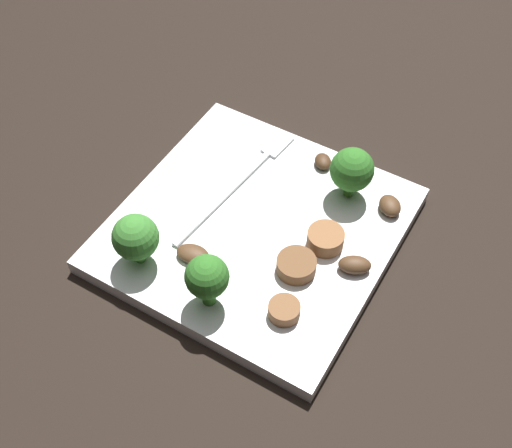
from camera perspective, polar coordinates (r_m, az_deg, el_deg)
ground_plane at (r=0.64m, az=0.00°, el=-0.93°), size 1.40×1.40×0.00m
plate at (r=0.63m, az=0.00°, el=-0.47°), size 0.25×0.25×0.02m
fork at (r=0.66m, az=-1.08°, el=3.95°), size 0.18×0.03×0.00m
broccoli_floret_0 at (r=0.63m, az=8.20°, el=4.58°), size 0.04×0.04×0.06m
broccoli_floret_1 at (r=0.55m, az=-4.21°, el=-4.60°), size 0.04×0.04×0.06m
broccoli_floret_2 at (r=0.58m, az=-10.26°, el=-1.15°), size 0.04×0.04×0.05m
sausage_slice_0 at (r=0.61m, az=5.96°, el=-1.27°), size 0.05×0.05×0.02m
sausage_slice_1 at (r=0.57m, az=2.42°, el=-7.37°), size 0.03×0.03×0.01m
sausage_slice_2 at (r=0.59m, az=3.47°, el=-3.55°), size 0.05×0.05×0.01m
mushroom_0 at (r=0.60m, az=-5.41°, el=-2.56°), size 0.02×0.03×0.01m
mushroom_2 at (r=0.60m, az=8.42°, el=-3.50°), size 0.03×0.03×0.01m
mushroom_3 at (r=0.64m, az=11.38°, el=1.54°), size 0.03×0.03×0.01m
mushroom_4 at (r=0.68m, az=5.74°, el=5.35°), size 0.03×0.03×0.01m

